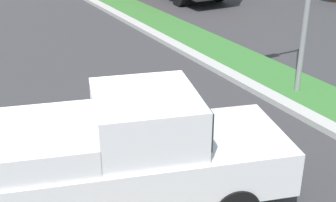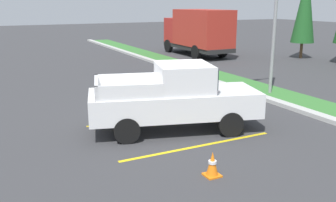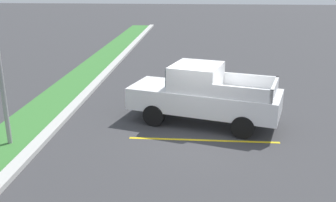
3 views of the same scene
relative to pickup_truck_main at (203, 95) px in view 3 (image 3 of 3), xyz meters
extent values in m
plane|color=#38383A|center=(-0.92, 0.06, -1.04)|extent=(120.00, 120.00, 0.00)
cube|color=yellow|center=(-1.56, -0.05, -1.04)|extent=(0.12, 4.80, 0.01)
cube|color=yellow|center=(1.54, -0.05, -1.04)|extent=(0.12, 4.80, 0.01)
cube|color=#B2B2AD|center=(-0.92, 5.06, -0.97)|extent=(56.00, 0.40, 0.15)
cube|color=#387533|center=(-0.92, 6.16, -1.01)|extent=(56.00, 1.80, 0.06)
cylinder|color=black|center=(-0.40, 1.68, -0.66)|extent=(0.48, 0.81, 0.76)
cylinder|color=black|center=(1.23, 1.20, -0.66)|extent=(0.48, 0.81, 0.76)
cylinder|color=black|center=(-1.26, -1.30, -0.66)|extent=(0.48, 0.81, 0.76)
cylinder|color=black|center=(0.37, -1.77, -0.66)|extent=(0.48, 0.81, 0.76)
cube|color=white|center=(-0.01, -0.05, -0.16)|extent=(3.27, 5.52, 0.76)
cube|color=white|center=(0.07, 0.24, 0.64)|extent=(2.14, 2.03, 0.84)
cube|color=#2D3842|center=(0.30, 1.03, 0.69)|extent=(1.57, 0.51, 0.63)
cube|color=white|center=(-1.23, -1.21, 0.44)|extent=(0.62, 1.85, 0.44)
cube|color=white|center=(0.40, -1.68, 0.44)|extent=(0.62, 1.85, 0.44)
cube|color=white|center=(-0.67, -2.31, 0.44)|extent=(1.76, 0.60, 0.44)
cube|color=silver|center=(0.69, 2.40, -0.40)|extent=(1.78, 0.65, 0.28)
cube|color=orange|center=(3.26, -0.76, -1.02)|extent=(0.36, 0.36, 0.04)
cone|color=orange|center=(3.26, -0.76, -0.72)|extent=(0.28, 0.28, 0.56)
cylinder|color=white|center=(3.26, -0.76, -0.69)|extent=(0.19, 0.19, 0.07)
camera|label=1|loc=(5.94, -2.63, 3.91)|focal=49.58mm
camera|label=2|loc=(9.90, -5.25, 2.87)|focal=39.90mm
camera|label=3|loc=(-12.91, 0.19, 3.98)|focal=41.17mm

